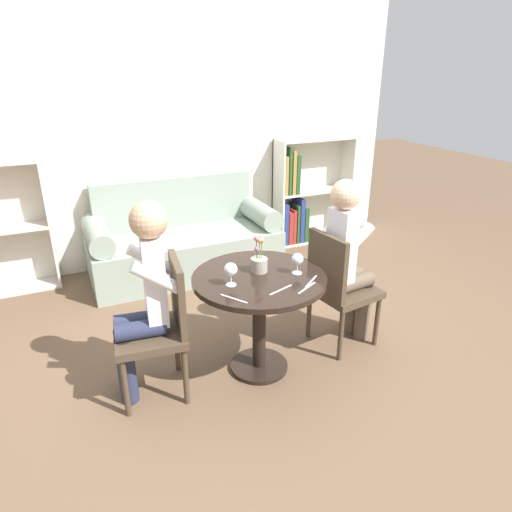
{
  "coord_description": "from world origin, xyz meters",
  "views": [
    {
      "loc": [
        -1.12,
        -2.39,
        1.97
      ],
      "look_at": [
        0.0,
        0.05,
        0.83
      ],
      "focal_mm": 32.0,
      "sensor_mm": 36.0,
      "label": 1
    }
  ],
  "objects": [
    {
      "name": "person_right",
      "position": [
        0.73,
        0.06,
        0.68
      ],
      "size": [
        0.44,
        0.38,
        1.26
      ],
      "rotation": [
        0.0,
        0.0,
        1.71
      ],
      "color": "brown",
      "rests_on": "ground_plane"
    },
    {
      "name": "bookshelf_right",
      "position": [
        1.51,
        2.06,
        0.54
      ],
      "size": [
        0.94,
        0.28,
        1.2
      ],
      "color": "silver",
      "rests_on": "ground_plane"
    },
    {
      "name": "fork_right_setting",
      "position": [
        0.04,
        -0.23,
        0.71
      ],
      "size": [
        0.18,
        0.07,
        0.0
      ],
      "color": "silver",
      "rests_on": "round_table"
    },
    {
      "name": "ground_plane",
      "position": [
        0.0,
        0.0,
        0.0
      ],
      "size": [
        16.0,
        16.0,
        0.0
      ],
      "primitive_type": "plane",
      "color": "brown"
    },
    {
      "name": "couch",
      "position": [
        0.0,
        1.8,
        0.31
      ],
      "size": [
        1.84,
        0.8,
        0.92
      ],
      "color": "gray",
      "rests_on": "ground_plane"
    },
    {
      "name": "chair_left",
      "position": [
        -0.64,
        0.05,
        0.49
      ],
      "size": [
        0.47,
        0.47,
        0.9
      ],
      "rotation": [
        0.0,
        0.0,
        -1.69
      ],
      "color": "#473828",
      "rests_on": "ground_plane"
    },
    {
      "name": "back_wall",
      "position": [
        0.0,
        2.22,
        1.35
      ],
      "size": [
        5.2,
        0.05,
        2.7
      ],
      "color": "silver",
      "rests_on": "ground_plane"
    },
    {
      "name": "wine_glass_left",
      "position": [
        -0.21,
        -0.05,
        0.81
      ],
      "size": [
        0.08,
        0.08,
        0.15
      ],
      "color": "white",
      "rests_on": "round_table"
    },
    {
      "name": "chair_right",
      "position": [
        0.64,
        0.04,
        0.49
      ],
      "size": [
        0.47,
        0.47,
        0.9
      ],
      "rotation": [
        0.0,
        0.0,
        1.71
      ],
      "color": "#473828",
      "rests_on": "ground_plane"
    },
    {
      "name": "round_table",
      "position": [
        0.0,
        0.0,
        0.55
      ],
      "size": [
        0.87,
        0.87,
        0.71
      ],
      "color": "black",
      "rests_on": "ground_plane"
    },
    {
      "name": "knife_left_setting",
      "position": [
        0.26,
        -0.21,
        0.71
      ],
      "size": [
        0.16,
        0.13,
        0.0
      ],
      "color": "silver",
      "rests_on": "round_table"
    },
    {
      "name": "fork_left_setting",
      "position": [
        0.19,
        -0.28,
        0.71
      ],
      "size": [
        0.17,
        0.1,
        0.0
      ],
      "color": "silver",
      "rests_on": "round_table"
    },
    {
      "name": "knife_right_setting",
      "position": [
        -0.26,
        -0.22,
        0.71
      ],
      "size": [
        0.11,
        0.17,
        0.0
      ],
      "color": "silver",
      "rests_on": "round_table"
    },
    {
      "name": "flower_vase",
      "position": [
        0.03,
        0.06,
        0.79
      ],
      "size": [
        0.11,
        0.11,
        0.25
      ],
      "color": "#9E9384",
      "rests_on": "round_table"
    },
    {
      "name": "person_left",
      "position": [
        -0.73,
        0.07,
        0.69
      ],
      "size": [
        0.44,
        0.37,
        1.27
      ],
      "rotation": [
        0.0,
        0.0,
        -1.69
      ],
      "color": "#282D47",
      "rests_on": "ground_plane"
    },
    {
      "name": "wine_glass_right",
      "position": [
        0.24,
        -0.06,
        0.81
      ],
      "size": [
        0.08,
        0.08,
        0.14
      ],
      "color": "white",
      "rests_on": "round_table"
    }
  ]
}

